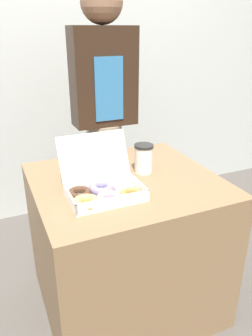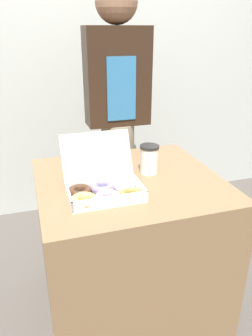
% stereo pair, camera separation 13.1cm
% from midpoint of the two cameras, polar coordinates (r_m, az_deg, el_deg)
% --- Properties ---
extents(ground_plane, '(14.00, 14.00, 0.00)m').
position_cam_midpoint_polar(ground_plane, '(1.92, 2.58, -21.74)').
color(ground_plane, '#4C4742').
extents(wall_back, '(10.00, 0.05, 2.60)m').
position_cam_midpoint_polar(wall_back, '(2.46, -6.54, 21.80)').
color(wall_back, '#B2B7B2').
rests_on(wall_back, ground_plane).
extents(table, '(0.83, 0.77, 0.72)m').
position_cam_midpoint_polar(table, '(1.68, 2.80, -13.08)').
color(table, brown).
rests_on(table, ground_plane).
extents(donut_box, '(0.32, 0.29, 0.23)m').
position_cam_midpoint_polar(donut_box, '(1.34, -1.28, -3.54)').
color(donut_box, white).
rests_on(donut_box, table).
extents(coffee_cup, '(0.09, 0.09, 0.14)m').
position_cam_midpoint_polar(coffee_cup, '(1.55, 6.47, 1.50)').
color(coffee_cup, silver).
rests_on(coffee_cup, table).
extents(person_customer, '(0.37, 0.23, 1.61)m').
position_cam_midpoint_polar(person_customer, '(1.96, 0.43, 10.66)').
color(person_customer, gray).
rests_on(person_customer, ground_plane).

